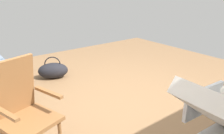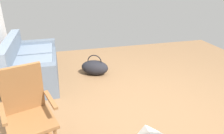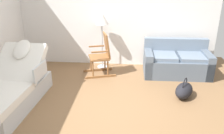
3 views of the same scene
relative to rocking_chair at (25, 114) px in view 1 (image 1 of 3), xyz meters
The scene contains 3 objects.
ground_plane 1.71m from the rocking_chair, 80.30° to the right, with size 6.36×6.36×0.00m, color olive.
rocking_chair is the anchor object (origin of this frame).
duffel_bag 2.13m from the rocking_chair, 29.56° to the right, with size 0.54×0.64×0.43m.
Camera 1 is at (-2.25, 2.05, 1.66)m, focal length 35.07 mm.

